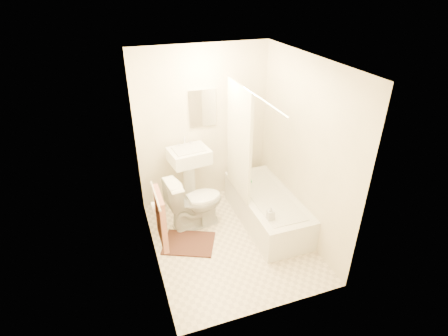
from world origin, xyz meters
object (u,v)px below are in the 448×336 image
object	(u,v)px
toilet	(195,202)
sink	(190,176)
bathtub	(267,208)
bath_mat	(189,243)
soap_bottle	(271,213)

from	to	relation	value
toilet	sink	distance (m)	0.49
bathtub	bath_mat	xyz separation A→B (m)	(-1.20, -0.12, -0.22)
toilet	bath_mat	distance (m)	0.57
bathtub	soap_bottle	world-z (taller)	soap_bottle
sink	bathtub	xyz separation A→B (m)	(0.95, -0.72, -0.32)
bathtub	bath_mat	bearing A→B (deg)	-174.42
soap_bottle	bath_mat	bearing A→B (deg)	157.86
soap_bottle	sink	bearing A→B (deg)	120.77
bathtub	bath_mat	world-z (taller)	bathtub
toilet	bath_mat	bearing A→B (deg)	144.30
sink	bath_mat	bearing A→B (deg)	-114.19
bath_mat	bathtub	bearing A→B (deg)	5.58
sink	bathtub	bearing A→B (deg)	-44.82
sink	bath_mat	size ratio (longest dim) A/B	1.64
bathtub	toilet	bearing A→B (deg)	165.30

